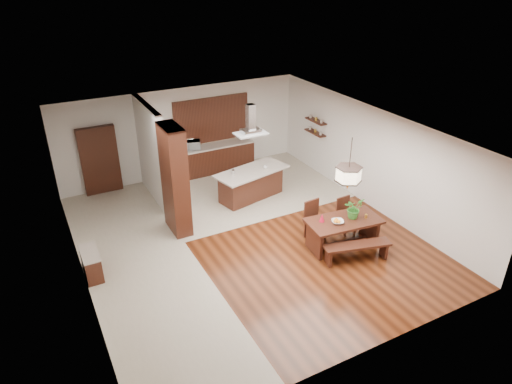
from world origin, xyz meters
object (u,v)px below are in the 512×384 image
dining_chair_left (316,221)px  hallway_console (91,264)px  dining_table (343,227)px  pendant_lantern (350,164)px  kitchen_island (251,184)px  island_cup (265,167)px  range_hood (251,119)px  microwave (192,145)px  foliage_plant (354,208)px  dining_chair_right (347,216)px  dining_bench (357,252)px  fruit_bowl (338,222)px

dining_chair_left → hallway_console: bearing=164.1°
hallway_console → dining_chair_left: 5.48m
dining_table → pendant_lantern: 1.68m
kitchen_island → island_cup: (0.43, -0.10, 0.49)m
dining_table → range_hood: size_ratio=2.13×
range_hood → microwave: 2.84m
island_cup → microwave: (-1.39, 2.40, 0.13)m
island_cup → dining_chair_left: bearing=-90.3°
microwave → pendant_lantern: bearing=-56.0°
kitchen_island → island_cup: size_ratio=20.30×
dining_table → microwave: (-1.76, 5.70, 0.53)m
pendant_lantern → range_hood: (-0.81, 3.40, 0.22)m
microwave → dining_chair_left: bearing=-58.2°
foliage_plant → dining_table: bearing=179.0°
dining_table → dining_chair_right: 0.73m
dining_bench → kitchen_island: kitchen_island is taller
kitchen_island → hallway_console: bearing=-173.8°
hallway_console → microwave: microwave is taller
fruit_bowl → pendant_lantern: bearing=11.5°
dining_chair_left → dining_chair_right: bearing=-10.6°
pendant_lantern → fruit_bowl: bearing=-168.5°
dining_chair_right → pendant_lantern: size_ratio=0.73×
pendant_lantern → dining_chair_left: bearing=123.1°
hallway_console → dining_bench: (5.69, -2.35, -0.09)m
dining_chair_left → foliage_plant: (0.66, -0.61, 0.50)m
island_cup → dining_bench: bearing=-85.6°
dining_chair_left → microwave: 5.31m
dining_chair_left → island_cup: bearing=85.3°
dining_table → dining_chair_left: dining_chair_left is taller
hallway_console → island_cup: 5.65m
pendant_lantern → range_hood: bearing=103.3°
hallway_console → microwave: size_ratio=1.71×
dining_chair_right → range_hood: (-1.32, 2.90, 1.99)m
foliage_plant → microwave: size_ratio=1.00×
range_hood → island_cup: 1.57m
range_hood → pendant_lantern: bearing=-76.7°
dining_chair_left → dining_chair_right: dining_chair_left is taller
kitchen_island → dining_table: bearing=-89.5°
fruit_bowl → range_hood: bearing=99.5°
range_hood → dining_bench: bearing=-79.7°
dining_bench → kitchen_island: (-0.74, 4.06, 0.24)m
dining_chair_left → range_hood: range_hood is taller
dining_chair_right → pendant_lantern: pendant_lantern is taller
dining_table → fruit_bowl: fruit_bowl is taller
dining_bench → island_cup: island_cup is taller
dining_chair_right → fruit_bowl: size_ratio=3.30×
foliage_plant → island_cup: 3.37m
dining_chair_right → foliage_plant: bearing=-119.4°
dining_chair_left → microwave: bearing=100.7°
pendant_lantern → dining_table: bearing=-90.0°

